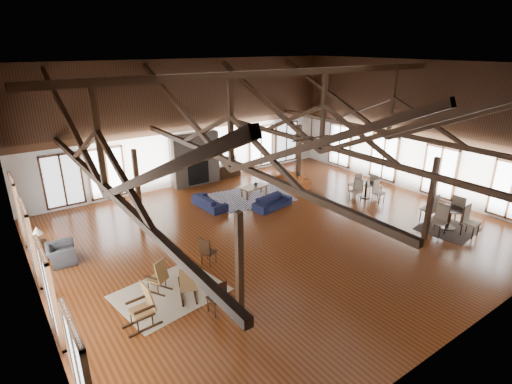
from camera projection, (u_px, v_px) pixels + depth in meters
floor at (278, 232)px, 15.02m from camera, size 16.00×16.00×0.00m
ceiling at (282, 65)px, 12.91m from camera, size 16.00×14.00×0.02m
wall_back at (190, 124)px, 19.31m from camera, size 16.00×0.02×6.00m
wall_front at (482, 224)px, 8.62m from camera, size 16.00×0.02×6.00m
wall_left at (21, 205)px, 9.63m from camera, size 0.02×14.00×6.00m
wall_right at (416, 128)px, 18.30m from camera, size 0.02×14.00×6.00m
roof_truss at (281, 125)px, 13.60m from camera, size 15.60×14.07×3.14m
post_grid at (279, 194)px, 14.48m from camera, size 8.16×7.16×3.05m
fireplace at (195, 159)px, 19.66m from camera, size 2.50×0.69×2.60m
ceiling_fan at (311, 137)px, 13.21m from camera, size 1.60×1.60×0.75m
sofa_navy_front at (273, 202)px, 17.10m from camera, size 1.89×0.99×0.52m
sofa_navy_left at (209, 202)px, 17.12m from camera, size 1.88×0.83×0.54m
sofa_orange at (292, 180)px, 19.81m from camera, size 1.91×0.75×0.56m
coffee_table at (254, 187)px, 18.34m from camera, size 1.37×0.84×0.49m
vase at (256, 184)px, 18.38m from camera, size 0.22×0.22×0.19m
armchair at (61, 254)px, 12.81m from camera, size 1.04×0.93×0.63m
side_table_lamp at (40, 247)px, 12.97m from camera, size 0.46×0.46×1.16m
rocking_chair_a at (159, 277)px, 11.26m from camera, size 0.74×0.87×0.99m
rocking_chair_b at (188, 285)px, 10.88m from camera, size 0.65×0.88×1.01m
rocking_chair_c at (144, 306)px, 9.89m from camera, size 0.93×0.55×1.16m
side_chair_a at (207, 250)px, 12.57m from camera, size 0.53×0.53×0.95m
side_chair_b at (218, 295)px, 10.28m from camera, size 0.45×0.45×0.97m
cafe_table_near at (449, 215)px, 15.11m from camera, size 2.18×2.18×1.13m
cafe_table_far at (366, 187)px, 18.19m from camera, size 1.86×1.86×0.98m
cup_near at (449, 208)px, 14.98m from camera, size 0.14×0.14×0.09m
cup_far at (367, 182)px, 18.07m from camera, size 0.15×0.15×0.10m
tv_console at (228, 171)px, 21.12m from camera, size 1.27×0.48×0.64m
television at (227, 161)px, 20.90m from camera, size 0.89×0.22×0.51m
rug_tan at (170, 293)px, 11.33m from camera, size 3.16×2.65×0.01m
rug_navy at (252, 197)px, 18.40m from camera, size 3.79×3.06×0.01m
rug_dark at (447, 229)px, 15.24m from camera, size 2.23×2.07×0.01m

